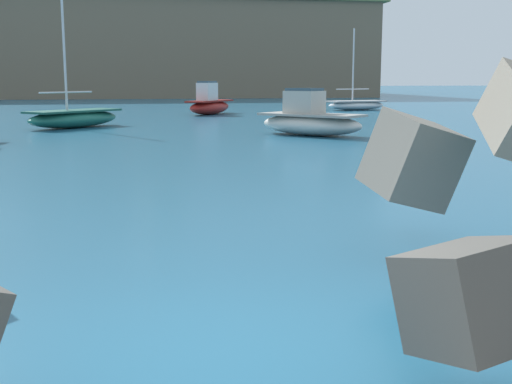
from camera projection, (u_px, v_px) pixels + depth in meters
The scene contains 8 objects.
ground_plane at pixel (227, 355), 5.94m from camera, with size 400.00×400.00×0.00m, color #235B7A.
breakwater_jetty at pixel (183, 207), 7.04m from camera, with size 31.28×7.19×2.72m.
boat_near_right at pixel (209, 104), 45.17m from camera, with size 4.09×5.09×2.27m.
boat_mid_left at pixel (310, 120), 28.61m from camera, with size 4.79×5.02×2.04m.
boat_mid_centre at pixel (356, 104), 51.27m from camera, with size 5.17×2.92×6.23m.
boat_mid_right at pixel (74, 118), 33.05m from camera, with size 5.15×5.14×6.86m.
mooring_buoy_inner at pixel (434, 131), 28.35m from camera, with size 0.44×0.44×0.44m.
headland_bluff at pixel (49, 49), 93.75m from camera, with size 87.26×38.70×13.15m.
Camera 1 is at (-0.79, -5.54, 2.47)m, focal length 46.06 mm.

